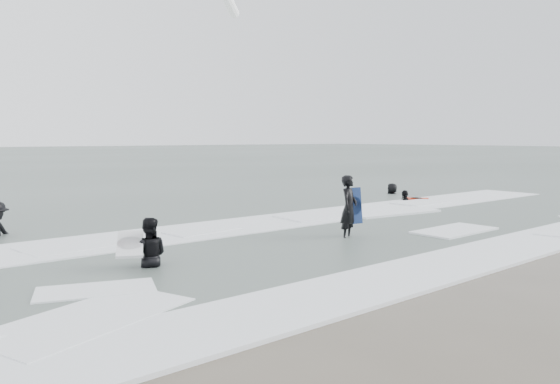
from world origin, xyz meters
TOP-DOWN VIEW (x-y plane):
  - ground at (0.00, 0.00)m, footprint 320.00×320.00m
  - surfer_centre at (0.50, 2.78)m, footprint 0.73×0.63m
  - surfer_wading at (-4.95, 3.13)m, footprint 0.97×0.91m
  - surfer_right_near at (8.37, 7.10)m, footprint 1.03×0.82m
  - surfer_right_far at (10.14, 9.22)m, footprint 0.97×0.95m
  - surf_foam at (0.00, 3.70)m, footprint 30.03×9.06m
  - bodyboards at (1.44, 4.31)m, footprint 15.14×4.84m

SIDE VIEW (x-z plane):
  - ground at x=0.00m, z-range 0.00..0.00m
  - surfer_centre at x=0.50m, z-range -0.85..0.85m
  - surfer_wading at x=-4.95m, z-range -0.80..0.80m
  - surfer_right_near at x=8.37m, z-range -0.82..0.82m
  - surfer_right_far at x=10.14m, z-range -0.84..0.84m
  - surf_foam at x=0.00m, z-range 0.00..0.08m
  - bodyboards at x=1.44m, z-range -0.13..1.12m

